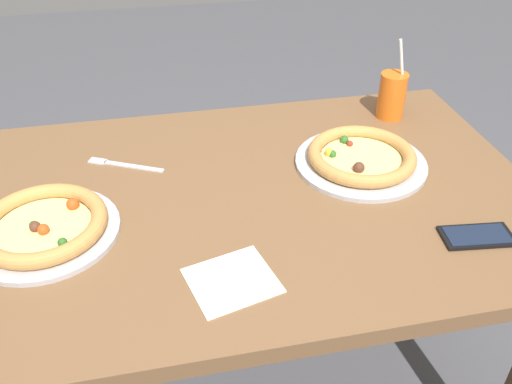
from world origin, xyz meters
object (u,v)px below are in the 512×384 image
(pizza_near, at_px, (43,226))
(fork, at_px, (122,165))
(drink_cup_colored, at_px, (392,95))
(pizza_far, at_px, (361,158))
(cell_phone, at_px, (477,236))

(pizza_near, xyz_separation_m, fork, (0.16, 0.24, -0.02))
(pizza_near, bearing_deg, drink_cup_colored, 20.81)
(drink_cup_colored, distance_m, fork, 0.78)
(pizza_near, xyz_separation_m, pizza_far, (0.75, 0.12, -0.00))
(fork, height_order, cell_phone, cell_phone)
(fork, distance_m, cell_phone, 0.85)
(pizza_near, relative_size, drink_cup_colored, 1.37)
(drink_cup_colored, xyz_separation_m, cell_phone, (-0.04, -0.55, -0.06))
(pizza_far, xyz_separation_m, fork, (-0.59, 0.12, -0.02))
(pizza_near, bearing_deg, cell_phone, -12.46)
(drink_cup_colored, bearing_deg, cell_phone, -93.65)
(drink_cup_colored, bearing_deg, pizza_near, -159.19)
(pizza_far, distance_m, fork, 0.60)
(pizza_near, relative_size, fork, 1.66)
(pizza_far, xyz_separation_m, cell_phone, (0.14, -0.32, -0.02))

